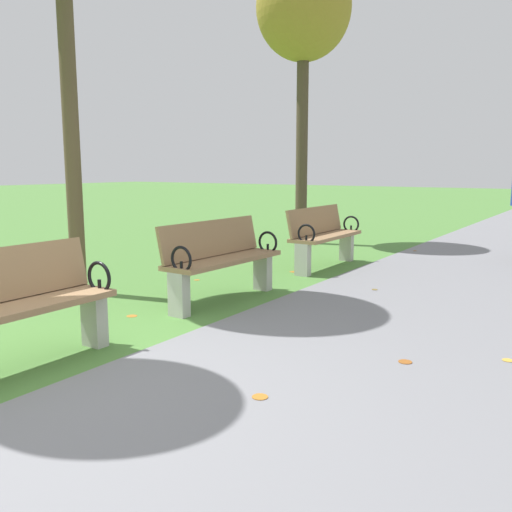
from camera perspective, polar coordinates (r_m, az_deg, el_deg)
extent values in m
plane|color=#4C7F38|center=(4.06, -21.15, -12.86)|extent=(80.00, 80.00, 0.00)
cube|color=#93704C|center=(4.31, -24.16, -5.10)|extent=(0.44, 1.60, 0.05)
cube|color=#B7B5AD|center=(4.80, -16.46, -6.37)|extent=(0.20, 0.12, 0.45)
torus|color=black|center=(4.68, -16.00, -2.13)|extent=(0.27, 0.03, 0.27)
cylinder|color=black|center=(4.70, -15.96, -3.09)|extent=(0.03, 0.03, 0.12)
cube|color=#93704C|center=(6.05, -3.27, -0.39)|extent=(0.49, 1.61, 0.05)
cube|color=#93704C|center=(6.13, -4.68, 1.85)|extent=(0.17, 1.60, 0.40)
cube|color=#B7B5AD|center=(5.55, -8.02, -3.98)|extent=(0.20, 0.13, 0.45)
cube|color=#B7B5AD|center=(6.68, 0.70, -1.65)|extent=(0.20, 0.13, 0.45)
torus|color=black|center=(5.42, -7.78, -0.35)|extent=(0.27, 0.04, 0.27)
cylinder|color=black|center=(5.44, -7.76, -1.18)|extent=(0.03, 0.03, 0.12)
torus|color=black|center=(6.60, 1.23, 1.44)|extent=(0.27, 0.04, 0.27)
cylinder|color=black|center=(6.61, 1.23, 0.75)|extent=(0.03, 0.03, 0.12)
cube|color=#93704C|center=(8.19, 7.36, 2.07)|extent=(0.45, 1.60, 0.05)
cube|color=#93704C|center=(8.25, 6.20, 3.71)|extent=(0.13, 1.60, 0.40)
cube|color=#B7B5AD|center=(7.58, 4.89, -0.38)|extent=(0.20, 0.12, 0.45)
cube|color=#B7B5AD|center=(8.90, 9.39, 0.95)|extent=(0.20, 0.12, 0.45)
torus|color=black|center=(7.48, 5.26, 2.31)|extent=(0.27, 0.03, 0.27)
cylinder|color=black|center=(7.49, 5.25, 1.71)|extent=(0.03, 0.03, 0.12)
torus|color=black|center=(8.85, 9.86, 3.28)|extent=(0.27, 0.03, 0.27)
cylinder|color=black|center=(8.85, 9.85, 2.76)|extent=(0.03, 0.03, 0.12)
cylinder|color=brown|center=(6.76, -18.71, 13.01)|extent=(0.18, 0.18, 3.97)
cylinder|color=#4C3D2D|center=(10.86, 4.79, 11.40)|extent=(0.23, 0.23, 3.81)
ellipsoid|color=olive|center=(11.24, 4.98, 24.38)|extent=(1.78, 1.78, 1.96)
cylinder|color=#AD6B23|center=(7.88, 3.94, -1.63)|extent=(0.14, 0.14, 0.00)
cylinder|color=brown|center=(6.74, -7.87, -3.56)|extent=(0.12, 0.12, 0.00)
cylinder|color=brown|center=(6.79, 12.24, -3.42)|extent=(0.10, 0.10, 0.00)
cylinder|color=#93511E|center=(10.10, 16.19, 0.53)|extent=(0.06, 0.06, 0.00)
cylinder|color=gold|center=(4.68, 24.73, -9.81)|extent=(0.11, 0.11, 0.00)
cylinder|color=#AD6B23|center=(7.34, -6.18, -2.48)|extent=(0.09, 0.09, 0.00)
cylinder|color=#93511E|center=(4.38, 15.25, -10.56)|extent=(0.12, 0.12, 0.00)
cylinder|color=#AD6B23|center=(3.64, 0.42, -14.43)|extent=(0.14, 0.14, 0.00)
cylinder|color=#AD6B23|center=(5.69, -12.78, -6.09)|extent=(0.15, 0.15, 0.00)
cylinder|color=gold|center=(10.73, 4.85, 1.24)|extent=(0.10, 0.10, 0.00)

